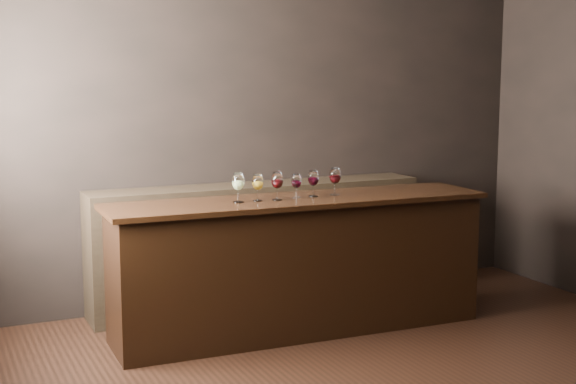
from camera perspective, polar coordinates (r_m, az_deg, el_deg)
name	(u,v)px	position (r m, az deg, el deg)	size (l,w,h in m)	color
room_shell	(364,86)	(4.64, 5.45, 7.48)	(5.02, 4.52, 2.81)	black
bar_counter	(299,267)	(5.89, 0.81, -5.38)	(2.73, 0.59, 0.96)	black
bar_top	(299,201)	(5.79, 0.82, -0.61)	(2.82, 0.66, 0.04)	black
back_bar_shelf	(259,244)	(6.57, -2.10, -3.75)	(2.78, 0.40, 1.00)	black
glass_white	(238,182)	(5.60, -3.56, 0.69)	(0.09, 0.09, 0.21)	white
glass_amber	(258,183)	(5.65, -2.17, 0.66)	(0.08, 0.08, 0.19)	white
glass_red_a	(277,181)	(5.69, -0.78, 0.80)	(0.09, 0.09, 0.20)	white
glass_red_b	(296,181)	(5.79, 0.61, 0.76)	(0.08, 0.08, 0.18)	white
glass_red_c	(313,179)	(5.86, 1.82, 0.96)	(0.08, 0.08, 0.19)	white
glass_red_d	(335,176)	(5.94, 3.37, 1.12)	(0.09, 0.09, 0.21)	white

